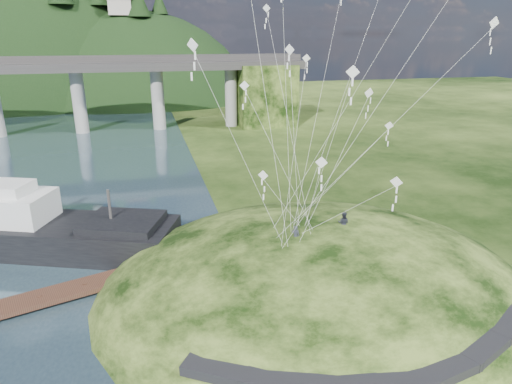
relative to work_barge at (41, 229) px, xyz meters
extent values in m
plane|color=black|center=(14.45, -14.49, -2.11)|extent=(320.00, 320.00, 0.00)
ellipsoid|color=black|center=(22.45, -12.49, -3.61)|extent=(36.00, 32.00, 13.00)
cube|color=black|center=(12.95, -22.49, -0.08)|extent=(4.32, 3.62, 0.71)
cube|color=black|center=(15.95, -24.14, -0.02)|extent=(4.10, 2.97, 0.61)
cube|color=black|center=(18.95, -25.14, -0.02)|extent=(3.85, 2.37, 0.62)
cube|color=black|center=(21.95, -25.59, -0.07)|extent=(3.62, 1.83, 0.66)
cube|color=black|center=(24.95, -25.39, -0.06)|extent=(3.82, 2.27, 0.68)
cube|color=black|center=(27.95, -24.44, 0.04)|extent=(4.11, 2.97, 0.71)
cube|color=black|center=(30.95, -22.89, 0.06)|extent=(4.26, 3.43, 0.66)
cylinder|color=gray|center=(-2.05, 55.51, 4.39)|extent=(2.60, 2.60, 13.00)
cylinder|color=gray|center=(13.45, 55.51, 4.39)|extent=(2.60, 2.60, 13.00)
cylinder|color=gray|center=(28.95, 55.51, 4.39)|extent=(2.60, 2.60, 13.00)
cube|color=black|center=(36.45, 55.51, 4.39)|extent=(12.00, 11.00, 13.00)
ellipsoid|color=black|center=(-25.55, 111.51, -8.11)|extent=(96.00, 68.00, 88.00)
ellipsoid|color=black|center=(9.45, 103.51, -12.11)|extent=(76.00, 56.00, 72.00)
cone|color=black|center=(11.34, 94.54, 25.76)|extent=(6.56, 6.56, 8.63)
cone|color=black|center=(17.23, 100.14, 25.58)|extent=(4.88, 4.88, 6.42)
cube|color=#BDB0A1|center=(6.45, 95.51, 23.78)|extent=(6.00, 5.00, 4.00)
cube|color=black|center=(0.40, -0.15, -0.69)|extent=(24.75, 14.81, 2.84)
cube|color=silver|center=(-2.65, 1.03, 1.82)|extent=(8.86, 7.25, 3.06)
cube|color=silver|center=(-2.65, 1.03, 3.68)|extent=(5.26, 4.63, 1.31)
cube|color=black|center=(7.52, -2.92, 1.06)|extent=(8.08, 7.46, 0.65)
cylinder|color=#2D2B2B|center=(6.50, -2.53, 2.48)|extent=(0.26, 0.26, 3.27)
cube|color=#341E15|center=(4.53, -8.86, -1.62)|extent=(15.08, 7.03, 0.38)
cylinder|color=#341E15|center=(1.46, -9.89, -1.89)|extent=(0.32, 0.32, 1.08)
cylinder|color=#341E15|center=(4.53, -8.86, -1.89)|extent=(0.32, 0.32, 1.08)
cylinder|color=#341E15|center=(7.60, -7.84, -1.89)|extent=(0.32, 0.32, 1.08)
cylinder|color=#341E15|center=(10.67, -6.81, -1.89)|extent=(0.32, 0.32, 1.08)
imported|color=#252832|center=(20.32, -13.12, 3.68)|extent=(0.73, 0.66, 1.67)
imported|color=#252832|center=(24.81, -11.71, 3.76)|extent=(1.14, 1.12, 1.86)
cube|color=white|center=(32.09, -16.22, 17.71)|extent=(0.79, 0.20, 0.78)
cube|color=white|center=(32.09, -16.22, 17.15)|extent=(0.10, 0.05, 0.46)
cube|color=white|center=(32.09, -16.22, 16.59)|extent=(0.10, 0.05, 0.46)
cube|color=white|center=(32.09, -16.22, 16.03)|extent=(0.10, 0.05, 0.46)
cube|color=white|center=(22.47, -16.42, 14.88)|extent=(0.77, 0.40, 0.83)
cube|color=white|center=(22.47, -16.42, 14.29)|extent=(0.11, 0.05, 0.48)
cube|color=white|center=(22.47, -16.42, 13.70)|extent=(0.11, 0.05, 0.48)
cube|color=white|center=(22.47, -16.42, 13.11)|extent=(0.11, 0.05, 0.48)
cube|color=white|center=(22.82, -7.31, 15.24)|extent=(0.67, 0.19, 0.66)
cube|color=white|center=(22.82, -7.31, 14.77)|extent=(0.09, 0.04, 0.39)
cube|color=white|center=(22.82, -7.31, 14.30)|extent=(0.09, 0.04, 0.39)
cube|color=white|center=(22.82, -7.31, 13.83)|extent=(0.09, 0.04, 0.39)
cube|color=white|center=(25.57, -12.78, 13.12)|extent=(0.75, 0.23, 0.74)
cube|color=white|center=(25.57, -12.78, 12.59)|extent=(0.10, 0.06, 0.44)
cube|color=white|center=(25.57, -12.78, 12.06)|extent=(0.10, 0.06, 0.44)
cube|color=white|center=(25.57, -12.78, 11.52)|extent=(0.10, 0.06, 0.44)
cube|color=white|center=(20.17, -11.15, 16.02)|extent=(0.53, 0.60, 0.75)
cube|color=white|center=(20.17, -11.15, 15.48)|extent=(0.09, 0.07, 0.44)
cube|color=white|center=(20.17, -11.15, 14.94)|extent=(0.09, 0.07, 0.44)
cube|color=white|center=(20.17, -11.15, 14.40)|extent=(0.09, 0.07, 0.44)
cube|color=white|center=(26.97, -4.18, 19.51)|extent=(0.10, 0.03, 0.43)
cube|color=white|center=(17.30, -9.62, 13.51)|extent=(0.71, 0.18, 0.70)
cube|color=white|center=(17.30, -9.62, 13.02)|extent=(0.09, 0.03, 0.41)
cube|color=white|center=(17.30, -9.62, 12.52)|extent=(0.09, 0.03, 0.41)
cube|color=white|center=(17.30, -9.62, 12.02)|extent=(0.09, 0.03, 0.41)
cube|color=white|center=(20.69, -3.15, 19.06)|extent=(0.56, 0.44, 0.66)
cube|color=white|center=(20.69, -3.15, 18.58)|extent=(0.09, 0.05, 0.39)
cube|color=white|center=(20.69, -3.15, 18.11)|extent=(0.09, 0.05, 0.39)
cube|color=white|center=(20.69, -3.15, 17.63)|extent=(0.09, 0.05, 0.39)
cube|color=white|center=(13.17, -14.15, 16.42)|extent=(0.60, 0.65, 0.82)
cube|color=white|center=(13.17, -14.15, 15.83)|extent=(0.10, 0.07, 0.49)
cube|color=white|center=(13.17, -14.15, 15.23)|extent=(0.10, 0.07, 0.49)
cube|color=white|center=(13.17, -14.15, 14.63)|extent=(0.10, 0.07, 0.49)
cube|color=white|center=(18.98, -8.72, 6.35)|extent=(0.73, 0.54, 0.86)
cube|color=white|center=(18.98, -8.72, 5.73)|extent=(0.11, 0.07, 0.50)
cube|color=white|center=(18.98, -8.72, 5.12)|extent=(0.11, 0.07, 0.50)
cube|color=white|center=(18.98, -8.72, 4.51)|extent=(0.11, 0.07, 0.50)
cube|color=white|center=(22.06, -13.22, 8.41)|extent=(0.80, 0.46, 0.88)
cube|color=white|center=(22.06, -13.22, 7.78)|extent=(0.12, 0.06, 0.51)
cube|color=white|center=(22.06, -13.22, 7.16)|extent=(0.12, 0.06, 0.51)
cube|color=white|center=(22.06, -13.22, 6.53)|extent=(0.12, 0.06, 0.51)
cube|color=white|center=(27.82, -12.07, 10.56)|extent=(0.66, 0.25, 0.65)
cube|color=white|center=(27.82, -12.07, 10.09)|extent=(0.09, 0.02, 0.39)
cube|color=white|center=(27.82, -12.07, 9.61)|extent=(0.09, 0.02, 0.39)
cube|color=white|center=(27.82, -12.07, 9.13)|extent=(0.09, 0.02, 0.39)
cube|color=white|center=(25.97, -16.79, 7.76)|extent=(0.64, 0.60, 0.82)
cube|color=white|center=(25.97, -16.79, 7.17)|extent=(0.10, 0.07, 0.48)
cube|color=white|center=(25.97, -16.79, 6.58)|extent=(0.10, 0.07, 0.48)
cube|color=white|center=(25.97, -16.79, 5.99)|extent=(0.10, 0.07, 0.48)
camera|label=1|loc=(9.95, -42.41, 17.05)|focal=32.00mm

